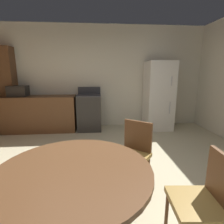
{
  "coord_description": "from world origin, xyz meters",
  "views": [
    {
      "loc": [
        -0.12,
        -2.02,
        1.47
      ],
      "look_at": [
        0.11,
        0.67,
        0.87
      ],
      "focal_mm": 28.24,
      "sensor_mm": 36.0,
      "label": 1
    }
  ],
  "objects_px": {
    "microwave": "(18,91)",
    "dining_table": "(74,187)",
    "refrigerator": "(158,96)",
    "chair_east": "(205,198)",
    "chair_northeast": "(134,151)",
    "oven_range": "(89,112)"
  },
  "relations": [
    {
      "from": "refrigerator",
      "to": "dining_table",
      "type": "distance_m",
      "value": 3.71
    },
    {
      "from": "refrigerator",
      "to": "dining_table",
      "type": "bearing_deg",
      "value": -118.87
    },
    {
      "from": "oven_range",
      "to": "microwave",
      "type": "distance_m",
      "value": 1.82
    },
    {
      "from": "chair_northeast",
      "to": "chair_east",
      "type": "relative_size",
      "value": 1.0
    },
    {
      "from": "oven_range",
      "to": "chair_east",
      "type": "height_order",
      "value": "oven_range"
    },
    {
      "from": "refrigerator",
      "to": "oven_range",
      "type": "bearing_deg",
      "value": 178.3
    },
    {
      "from": "dining_table",
      "to": "refrigerator",
      "type": "bearing_deg",
      "value": 61.13
    },
    {
      "from": "refrigerator",
      "to": "microwave",
      "type": "xyz_separation_m",
      "value": [
        -3.54,
        0.05,
        0.15
      ]
    },
    {
      "from": "refrigerator",
      "to": "chair_northeast",
      "type": "distance_m",
      "value": 2.71
    },
    {
      "from": "dining_table",
      "to": "chair_northeast",
      "type": "bearing_deg",
      "value": 51.96
    },
    {
      "from": "chair_northeast",
      "to": "chair_east",
      "type": "bearing_deg",
      "value": 61.7
    },
    {
      "from": "chair_northeast",
      "to": "dining_table",
      "type": "bearing_deg",
      "value": -0.0
    },
    {
      "from": "refrigerator",
      "to": "chair_east",
      "type": "distance_m",
      "value": 3.43
    },
    {
      "from": "refrigerator",
      "to": "chair_east",
      "type": "height_order",
      "value": "refrigerator"
    },
    {
      "from": "microwave",
      "to": "dining_table",
      "type": "height_order",
      "value": "microwave"
    },
    {
      "from": "chair_east",
      "to": "dining_table",
      "type": "bearing_deg",
      "value": 0.0
    },
    {
      "from": "refrigerator",
      "to": "dining_table",
      "type": "height_order",
      "value": "refrigerator"
    },
    {
      "from": "microwave",
      "to": "dining_table",
      "type": "relative_size",
      "value": 0.37
    },
    {
      "from": "refrigerator",
      "to": "microwave",
      "type": "relative_size",
      "value": 4.0
    },
    {
      "from": "microwave",
      "to": "chair_east",
      "type": "height_order",
      "value": "microwave"
    },
    {
      "from": "chair_northeast",
      "to": "refrigerator",
      "type": "bearing_deg",
      "value": -167.32
    },
    {
      "from": "dining_table",
      "to": "chair_northeast",
      "type": "distance_m",
      "value": 1.04
    }
  ]
}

